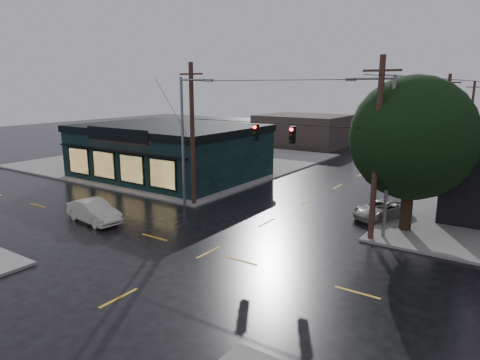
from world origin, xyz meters
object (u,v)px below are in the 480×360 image
Objects in this scene: utility_pole_nw at (194,205)px; utility_pole_ne at (370,240)px; corner_tree at (413,138)px; suv_silver at (381,209)px; sedan_cream at (94,211)px.

utility_pole_ne is at bearing 0.00° from utility_pole_nw.
suv_silver is (-1.95, 1.86, -5.03)m from corner_tree.
utility_pole_nw is 1.00× the size of utility_pole_ne.
sedan_cream is (-2.70, -6.64, 0.72)m from utility_pole_nw.
corner_tree is 19.94m from sedan_cream.
suv_silver is (12.26, 4.57, 0.59)m from utility_pole_nw.
corner_tree is at bearing 65.93° from utility_pole_ne.
sedan_cream is (-15.70, -6.64, 0.72)m from utility_pole_ne.
corner_tree is 2.13× the size of suv_silver.
sedan_cream is 18.70m from suv_silver.
utility_pole_nw is at bearing -169.20° from corner_tree.
corner_tree is 0.89× the size of utility_pole_nw.
corner_tree is 0.89× the size of utility_pole_ne.
sedan_cream is at bearing -151.05° from corner_tree.
utility_pole_ne is (-1.21, -2.71, -5.63)m from corner_tree.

